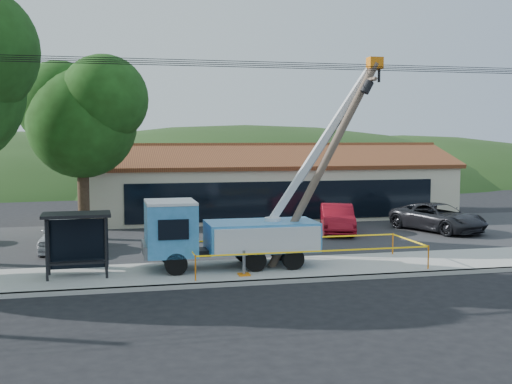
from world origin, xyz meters
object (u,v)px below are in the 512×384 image
Objects in this scene: bus_shelter at (77,230)px; car_silver at (65,253)px; utility_truck at (227,231)px; leaning_pole at (329,153)px; car_dark at (438,233)px; car_red at (337,235)px.

bus_shelter is 5.91m from car_silver.
utility_truck is at bearing -35.08° from car_silver.
car_silver is (-0.80, 5.57, -1.79)m from bus_shelter.
leaning_pole is 12.04m from car_dark.
leaning_pole reaches higher than car_silver.
utility_truck is 4.91m from leaning_pole.
utility_truck is 5.44m from bus_shelter.
utility_truck is at bearing 1.06° from bus_shelter.
car_silver is (-6.23, 5.34, -1.53)m from utility_truck.
utility_truck is 14.40m from car_dark.
utility_truck is 8.35m from car_silver.
car_red reaches higher than car_dark.
car_silver is at bearing 96.83° from bus_shelter.
car_silver is (-10.18, 5.62, -4.44)m from leaning_pole.
leaning_pole is at bearing -1.65° from bus_shelter.
leaning_pole reaches higher than car_red.
car_silver is 0.82× the size of car_dark.
leaning_pole is 1.82× the size of car_silver.
utility_truck is at bearing -171.50° from car_dark.
bus_shelter is at bearing -178.65° from car_dark.
utility_truck reaches higher than car_dark.
car_red is at bearing 46.38° from utility_truck.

